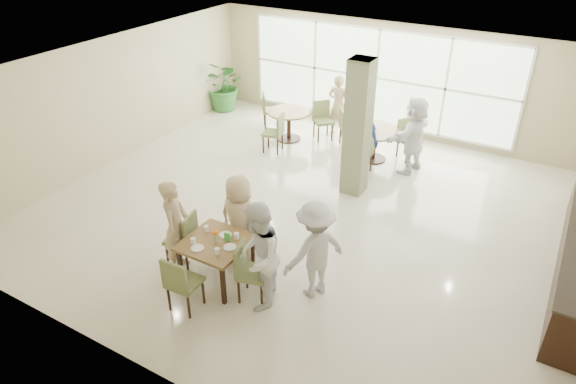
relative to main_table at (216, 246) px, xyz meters
The scene contains 19 objects.
ground 2.66m from the main_table, 83.25° to the left, with size 10.00×10.00×0.00m, color beige.
room_shell 2.78m from the main_table, 83.25° to the left, with size 10.00×10.00×10.00m.
window_bank 7.06m from the main_table, 91.61° to the left, with size 7.00×0.04×7.00m.
column 3.90m from the main_table, 79.41° to the left, with size 0.45×0.45×2.80m, color #787E58.
main_table is the anchor object (origin of this frame).
round_table_left 5.64m from the main_table, 108.43° to the left, with size 1.07×1.07×0.75m.
round_table_right 5.37m from the main_table, 84.62° to the left, with size 1.20×1.20×0.75m.
chairs_main_table 0.19m from the main_table, 149.30° to the right, with size 2.08×2.00×0.95m.
chairs_table_left 5.68m from the main_table, 108.45° to the left, with size 2.15×1.85×0.95m.
chairs_table_right 5.39m from the main_table, 85.02° to the left, with size 2.12×1.77×0.95m.
tabletop_clutter 0.15m from the main_table, 49.20° to the right, with size 0.72×0.70×0.21m.
potted_plant 7.63m from the main_table, 125.10° to the left, with size 1.31×1.31×1.46m, color #2D6E2C.
teen_left 0.76m from the main_table, behind, with size 0.59×0.39×1.63m, color tan.
teen_far 0.71m from the main_table, 93.17° to the left, with size 0.76×0.41×1.56m, color tan.
teen_right 0.89m from the main_table, ahead, with size 0.84×0.65×1.73m, color white.
teen_standing 1.56m from the main_table, 19.16° to the left, with size 1.05×0.60×1.62m, color #B7B7BA.
adult_a 4.53m from the main_table, 84.05° to the left, with size 1.05×0.60×1.79m, color #4668D2.
adult_b 5.43m from the main_table, 74.74° to the left, with size 1.61×0.69×1.73m, color white.
adult_standing 6.30m from the main_table, 97.78° to the left, with size 0.58×0.38×1.59m, color tan.
Camera 1 is at (3.91, -7.61, 5.39)m, focal length 32.00 mm.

